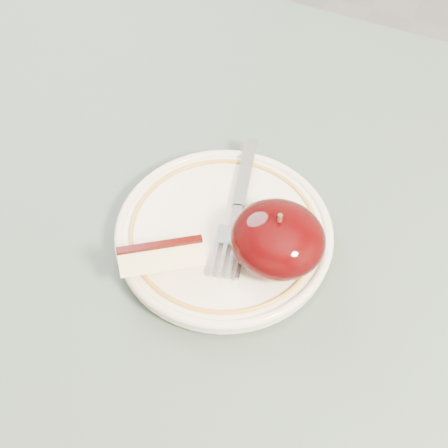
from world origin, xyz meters
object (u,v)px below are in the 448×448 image
at_px(apple_half, 277,239).
at_px(fork, 238,207).
at_px(plate, 224,233).
at_px(table, 180,335).

xyz_separation_m(apple_half, fork, (-0.05, 0.03, -0.02)).
bearing_deg(apple_half, fork, 147.10).
distance_m(plate, fork, 0.03).
height_order(table, fork, fork).
xyz_separation_m(table, apple_half, (0.07, 0.06, 0.13)).
bearing_deg(apple_half, table, -140.16).
bearing_deg(fork, plate, 160.81).
xyz_separation_m(table, fork, (0.02, 0.09, 0.11)).
distance_m(plate, apple_half, 0.06).
height_order(plate, apple_half, apple_half).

